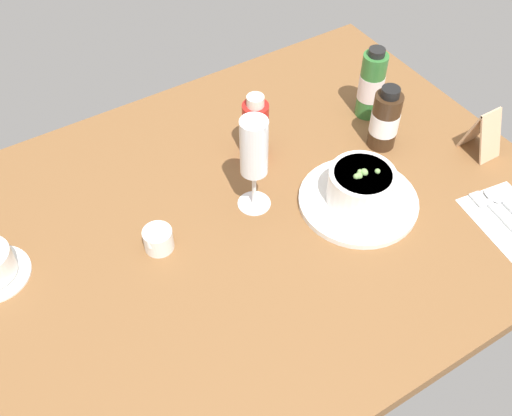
% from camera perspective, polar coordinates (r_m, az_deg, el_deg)
% --- Properties ---
extents(ground_plane, '(1.10, 0.84, 0.03)m').
position_cam_1_polar(ground_plane, '(1.13, -0.05, -0.86)').
color(ground_plane, brown).
extents(porridge_bowl, '(0.22, 0.22, 0.09)m').
position_cam_1_polar(porridge_bowl, '(1.13, 9.79, 1.66)').
color(porridge_bowl, white).
rests_on(porridge_bowl, ground_plane).
extents(cutlery_setting, '(0.14, 0.19, 0.01)m').
position_cam_1_polar(cutlery_setting, '(1.20, 22.79, -0.97)').
color(cutlery_setting, white).
rests_on(cutlery_setting, ground_plane).
extents(creamer_jug, '(0.06, 0.05, 0.05)m').
position_cam_1_polar(creamer_jug, '(1.06, -9.24, -2.95)').
color(creamer_jug, white).
rests_on(creamer_jug, ground_plane).
extents(wine_glass, '(0.06, 0.06, 0.20)m').
position_cam_1_polar(wine_glass, '(1.04, -0.19, 5.31)').
color(wine_glass, white).
rests_on(wine_glass, ground_plane).
extents(sauce_bottle_green, '(0.05, 0.05, 0.16)m').
position_cam_1_polar(sauce_bottle_green, '(1.30, 10.82, 11.34)').
color(sauce_bottle_green, '#337233').
rests_on(sauce_bottle_green, ground_plane).
extents(sauce_bottle_brown, '(0.06, 0.06, 0.14)m').
position_cam_1_polar(sauce_bottle_brown, '(1.24, 12.07, 8.13)').
color(sauce_bottle_brown, '#382314').
rests_on(sauce_bottle_brown, ground_plane).
extents(sauce_bottle_red, '(0.05, 0.05, 0.14)m').
position_cam_1_polar(sauce_bottle_red, '(1.19, -0.05, 7.44)').
color(sauce_bottle_red, '#B21E19').
rests_on(sauce_bottle_red, ground_plane).
extents(menu_card, '(0.05, 0.07, 0.10)m').
position_cam_1_polar(menu_card, '(1.28, 20.73, 6.73)').
color(menu_card, tan).
rests_on(menu_card, ground_plane).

